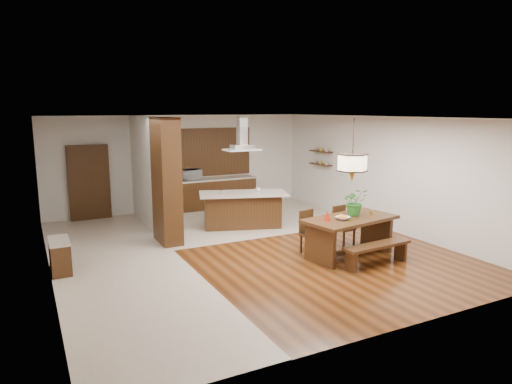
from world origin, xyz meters
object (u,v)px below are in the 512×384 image
kitchen_island (243,209)px  dining_chair_left (312,232)px  dining_table (350,228)px  fruit_bowl (343,218)px  dining_chair_right (344,226)px  dining_bench (377,254)px  range_hood (242,133)px  pendant_lantern (353,151)px  foliage_plant (355,202)px  island_cup (258,190)px  microwave (191,175)px  hallway_console (60,256)px

kitchen_island → dining_chair_left: bearing=-63.1°
dining_table → fruit_bowl: 0.38m
dining_chair_right → kitchen_island: 2.86m
dining_bench → range_hood: bearing=105.9°
pendant_lantern → kitchen_island: 3.78m
foliage_plant → fruit_bowl: 0.58m
dining_chair_left → range_hood: bearing=86.2°
island_cup → range_hood: bearing=169.1°
kitchen_island → microwave: 2.66m
pendant_lantern → foliage_plant: 1.14m
dining_table → dining_bench: 0.83m
hallway_console → dining_bench: 6.18m
pendant_lantern → kitchen_island: pendant_lantern is taller
dining_table → dining_bench: dining_table is taller
dining_chair_left → hallway_console: bearing=153.9°
pendant_lantern → island_cup: (-0.57, 3.11, -1.26)m
kitchen_island → microwave: size_ratio=4.23×
dining_chair_right → range_hood: bearing=112.2°
foliage_plant → dining_bench: bearing=-95.9°
fruit_bowl → microwave: bearing=102.2°
dining_chair_right → fruit_bowl: (-0.66, -0.78, 0.43)m
dining_chair_right → island_cup: bearing=104.9°
hallway_console → dining_table: (5.55, -1.75, 0.30)m
dining_table → dining_chair_left: size_ratio=2.32×
foliage_plant → microwave: 5.86m
hallway_console → dining_bench: size_ratio=0.57×
fruit_bowl → dining_table: bearing=18.2°
pendant_lantern → foliage_plant: pendant_lantern is taller
dining_table → dining_chair_right: size_ratio=2.40×
fruit_bowl → hallway_console: bearing=160.8°
dining_bench → foliage_plant: foliage_plant is taller
dining_table → fruit_bowl: (-0.27, -0.09, 0.26)m
dining_table → fruit_bowl: fruit_bowl is taller
dining_bench → foliage_plant: 1.24m
fruit_bowl → island_cup: size_ratio=2.13×
dining_table → microwave: microwave is taller
foliage_plant → dining_table: bearing=-150.4°
dining_chair_left → dining_chair_right: bearing=-2.6°
dining_table → kitchen_island: (-0.99, 3.19, -0.14)m
fruit_bowl → kitchen_island: size_ratio=0.11×
microwave → island_cup: bearing=-90.9°
pendant_lantern → fruit_bowl: 1.40m
pendant_lantern → fruit_bowl: pendant_lantern is taller
pendant_lantern → fruit_bowl: bearing=-161.8°
dining_bench → island_cup: 3.97m
hallway_console → dining_bench: hallway_console is taller
hallway_console → pendant_lantern: size_ratio=0.67×
kitchen_island → foliage_plant: bearing=-50.2°
dining_chair_left → foliage_plant: 1.12m
dining_table → island_cup: size_ratio=16.32×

